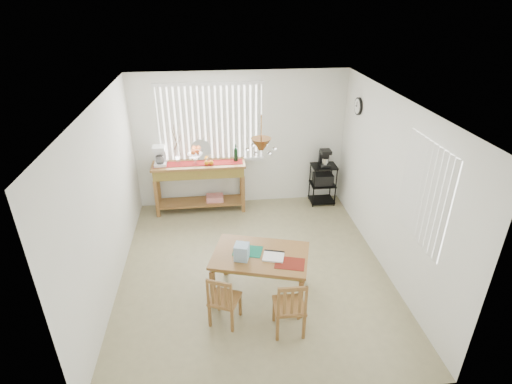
{
  "coord_description": "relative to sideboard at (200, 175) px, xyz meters",
  "views": [
    {
      "loc": [
        -0.53,
        -4.94,
        3.86
      ],
      "look_at": [
        0.1,
        0.55,
        1.05
      ],
      "focal_mm": 28.0,
      "sensor_mm": 36.0,
      "label": 1
    }
  ],
  "objects": [
    {
      "name": "ground",
      "position": [
        0.8,
        -1.99,
        -0.73
      ],
      "size": [
        4.0,
        4.5,
        0.01
      ],
      "primitive_type": "cube",
      "color": "tan"
    },
    {
      "name": "room_shell",
      "position": [
        0.8,
        -1.97,
        0.96
      ],
      "size": [
        4.2,
        4.7,
        2.7
      ],
      "color": "white",
      "rests_on": "ground"
    },
    {
      "name": "sideboard",
      "position": [
        0.0,
        0.0,
        0.0
      ],
      "size": [
        1.73,
        0.49,
        0.97
      ],
      "color": "olive",
      "rests_on": "ground"
    },
    {
      "name": "sideboard_items",
      "position": [
        -0.3,
        0.02,
        0.39
      ],
      "size": [
        1.64,
        0.41,
        0.74
      ],
      "color": "maroon",
      "rests_on": "sideboard"
    },
    {
      "name": "wire_cart",
      "position": [
        2.4,
        0.01,
        -0.24
      ],
      "size": [
        0.48,
        0.38,
        0.81
      ],
      "color": "black",
      "rests_on": "ground"
    },
    {
      "name": "cart_items",
      "position": [
        2.4,
        0.02,
        0.23
      ],
      "size": [
        0.19,
        0.23,
        0.33
      ],
      "color": "black",
      "rests_on": "wire_cart"
    },
    {
      "name": "dining_table",
      "position": [
        0.83,
        -2.56,
        -0.13
      ],
      "size": [
        1.45,
        1.14,
        0.68
      ],
      "color": "olive",
      "rests_on": "ground"
    },
    {
      "name": "table_items",
      "position": [
        0.68,
        -2.63,
        0.03
      ],
      "size": [
        0.96,
        0.71,
        0.22
      ],
      "color": "#147154",
      "rests_on": "dining_table"
    },
    {
      "name": "chair_left",
      "position": [
        0.31,
        -3.05,
        -0.35
      ],
      "size": [
        0.46,
        0.46,
        0.76
      ],
      "color": "olive",
      "rests_on": "ground"
    },
    {
      "name": "chair_right",
      "position": [
        1.1,
        -3.3,
        -0.33
      ],
      "size": [
        0.39,
        0.39,
        0.82
      ],
      "color": "olive",
      "rests_on": "ground"
    }
  ]
}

